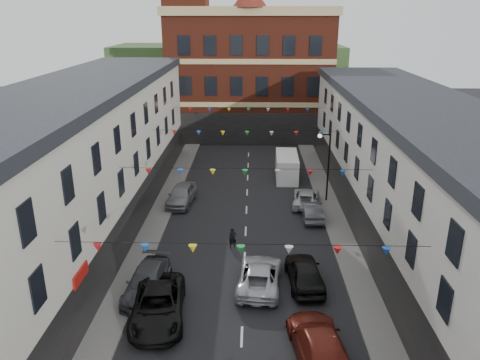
# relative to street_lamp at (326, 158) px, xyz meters

# --- Properties ---
(ground) EXTENTS (160.00, 160.00, 0.00)m
(ground) POSITION_rel_street_lamp_xyz_m (-6.55, -14.00, -3.90)
(ground) COLOR black
(ground) RESTS_ON ground
(pavement_left) EXTENTS (1.80, 64.00, 0.15)m
(pavement_left) POSITION_rel_street_lamp_xyz_m (-13.45, -12.00, -3.83)
(pavement_left) COLOR #605E5B
(pavement_left) RESTS_ON ground
(pavement_right) EXTENTS (1.80, 64.00, 0.15)m
(pavement_right) POSITION_rel_street_lamp_xyz_m (0.35, -12.00, -3.83)
(pavement_right) COLOR #605E5B
(pavement_right) RESTS_ON ground
(terrace_left) EXTENTS (8.40, 56.00, 10.70)m
(terrace_left) POSITION_rel_street_lamp_xyz_m (-18.33, -13.00, 1.44)
(terrace_left) COLOR beige
(terrace_left) RESTS_ON ground
(terrace_right) EXTENTS (8.40, 56.00, 9.70)m
(terrace_right) POSITION_rel_street_lamp_xyz_m (5.23, -13.00, 0.95)
(terrace_right) COLOR beige
(terrace_right) RESTS_ON ground
(civic_building) EXTENTS (20.60, 13.30, 18.50)m
(civic_building) POSITION_rel_street_lamp_xyz_m (-6.55, 23.95, 4.23)
(civic_building) COLOR maroon
(civic_building) RESTS_ON ground
(clock_tower) EXTENTS (5.60, 5.60, 30.00)m
(clock_tower) POSITION_rel_street_lamp_xyz_m (-14.05, 21.00, 11.03)
(clock_tower) COLOR maroon
(clock_tower) RESTS_ON ground
(distant_hill) EXTENTS (40.00, 14.00, 10.00)m
(distant_hill) POSITION_rel_street_lamp_xyz_m (-10.55, 48.00, 1.10)
(distant_hill) COLOR #2F4D24
(distant_hill) RESTS_ON ground
(street_lamp) EXTENTS (1.10, 0.36, 6.00)m
(street_lamp) POSITION_rel_street_lamp_xyz_m (0.00, 0.00, 0.00)
(street_lamp) COLOR black
(street_lamp) RESTS_ON ground
(car_left_c) EXTENTS (3.28, 6.05, 1.61)m
(car_left_c) POSITION_rel_street_lamp_xyz_m (-10.98, -16.59, -3.10)
(car_left_c) COLOR black
(car_left_c) RESTS_ON ground
(car_left_d) EXTENTS (2.36, 5.24, 1.49)m
(car_left_d) POSITION_rel_street_lamp_xyz_m (-12.05, -14.29, -3.16)
(car_left_d) COLOR #42454A
(car_left_d) RESTS_ON ground
(car_left_e) EXTENTS (2.43, 4.98, 1.64)m
(car_left_e) POSITION_rel_street_lamp_xyz_m (-12.05, -0.79, -3.09)
(car_left_e) COLOR gray
(car_left_e) RESTS_ON ground
(car_right_c) EXTENTS (2.98, 5.93, 1.65)m
(car_right_c) POSITION_rel_street_lamp_xyz_m (-2.95, -19.52, -3.08)
(car_right_c) COLOR maroon
(car_right_c) RESTS_ON ground
(car_right_d) EXTENTS (2.26, 4.92, 1.63)m
(car_right_d) POSITION_rel_street_lamp_xyz_m (-2.95, -13.13, -3.09)
(car_right_d) COLOR black
(car_right_d) RESTS_ON ground
(car_right_e) EXTENTS (1.46, 4.17, 1.37)m
(car_right_e) POSITION_rel_street_lamp_xyz_m (-1.40, -3.49, -3.22)
(car_right_e) COLOR #4B4C52
(car_right_e) RESTS_ON ground
(car_right_f) EXTENTS (2.73, 4.86, 1.28)m
(car_right_f) POSITION_rel_street_lamp_xyz_m (-1.57, -0.76, -3.26)
(car_right_f) COLOR silver
(car_right_f) RESTS_ON ground
(moving_car) EXTENTS (2.87, 5.42, 1.45)m
(moving_car) POSITION_rel_street_lamp_xyz_m (-5.61, -13.35, -3.18)
(moving_car) COLOR #B9B9C0
(moving_car) RESTS_ON ground
(white_van) EXTENTS (2.17, 5.38, 2.36)m
(white_van) POSITION_rel_street_lamp_xyz_m (-2.75, 6.07, -2.73)
(white_van) COLOR white
(white_van) RESTS_ON ground
(pedestrian) EXTENTS (0.63, 0.51, 1.52)m
(pedestrian) POSITION_rel_street_lamp_xyz_m (-7.40, -8.65, -3.15)
(pedestrian) COLOR black
(pedestrian) RESTS_ON ground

